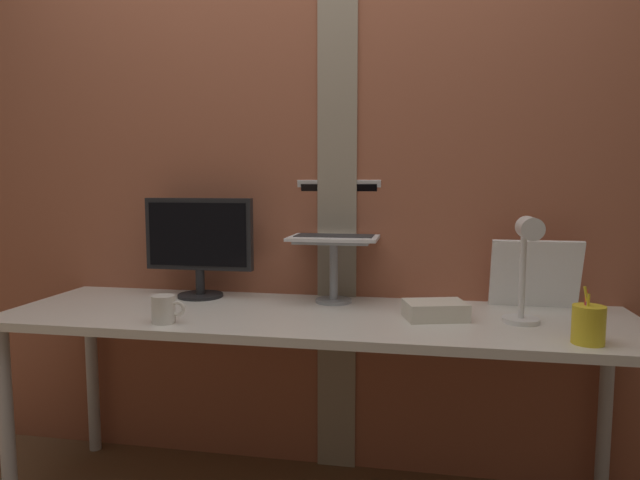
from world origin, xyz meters
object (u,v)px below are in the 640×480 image
Objects in this scene: laptop at (337,222)px; coffee_mug at (164,309)px; whiteboard_panel at (535,274)px; desk_lamp at (526,259)px; pen_cup at (588,324)px; monitor at (199,240)px.

laptop is 2.92× the size of coffee_mug.
laptop is at bearing 177.19° from whiteboard_panel.
whiteboard_panel is 0.89× the size of desk_lamp.
pen_cup is (0.80, -0.48, -0.25)m from laptop.
desk_lamp reaches higher than coffee_mug.
pen_cup is (0.15, -0.16, -0.16)m from desk_lamp.
whiteboard_panel is (0.74, -0.04, -0.18)m from laptop.
pen_cup reaches higher than coffee_mug.
coffee_mug is at bearing -180.00° from pen_cup.
coffee_mug is (-0.50, -0.48, -0.26)m from laptop.
desk_lamp is at bearing -26.02° from laptop.
desk_lamp is 1.18m from coffee_mug.
desk_lamp is at bearing 7.92° from coffee_mug.
whiteboard_panel is at bearing -2.81° from laptop.
whiteboard_panel is 0.45m from pen_cup.
pen_cup is (0.06, -0.44, -0.07)m from whiteboard_panel.
coffee_mug is at bearing -83.52° from monitor.
coffee_mug is (-1.24, -0.44, -0.08)m from whiteboard_panel.
monitor is 3.83× the size of coffee_mug.
pen_cup is at bearing -82.15° from whiteboard_panel.
desk_lamp is (0.65, -0.32, -0.09)m from laptop.
pen_cup is at bearing -47.66° from desk_lamp.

